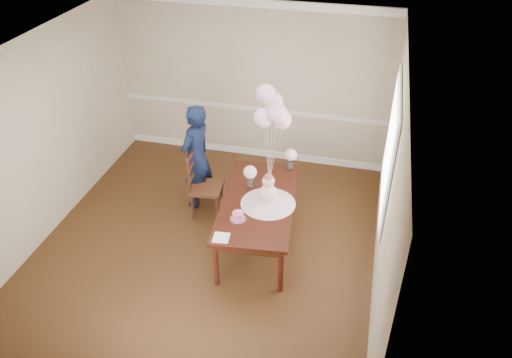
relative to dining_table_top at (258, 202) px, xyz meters
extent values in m
cube|color=black|center=(-0.66, -0.25, -0.69)|extent=(4.50, 5.00, 0.00)
cube|color=white|center=(-0.66, -0.25, 2.01)|extent=(4.50, 5.00, 0.02)
cube|color=tan|center=(-0.66, 2.25, 0.66)|extent=(4.50, 0.02, 2.70)
cube|color=tan|center=(-0.66, -2.75, 0.66)|extent=(4.50, 0.02, 2.70)
cube|color=tan|center=(-2.91, -0.25, 0.66)|extent=(0.02, 5.00, 2.70)
cube|color=tan|center=(1.59, -0.25, 0.66)|extent=(0.02, 5.00, 2.70)
cube|color=silver|center=(-0.66, 2.24, 0.21)|extent=(4.50, 0.02, 0.07)
cube|color=white|center=(-0.66, 2.24, 1.94)|extent=(4.50, 0.02, 0.12)
cube|color=white|center=(-0.66, 2.24, -0.63)|extent=(4.50, 0.02, 0.12)
cube|color=silver|center=(1.57, 0.25, 0.86)|extent=(0.02, 1.66, 1.56)
cube|color=silver|center=(1.55, 0.25, 0.86)|extent=(0.01, 1.50, 1.40)
cube|color=black|center=(0.00, 0.00, 0.00)|extent=(1.14, 1.98, 0.05)
cube|color=black|center=(0.00, 0.00, -0.07)|extent=(1.04, 1.88, 0.09)
cylinder|color=black|center=(-0.30, -0.91, -0.35)|extent=(0.07, 0.07, 0.66)
cylinder|color=black|center=(0.49, -0.82, -0.35)|extent=(0.07, 0.07, 0.66)
cylinder|color=black|center=(-0.49, 0.82, -0.35)|extent=(0.07, 0.07, 0.66)
cylinder|color=black|center=(0.30, 0.91, -0.35)|extent=(0.07, 0.07, 0.66)
cone|color=#D89FBA|center=(0.15, -0.03, 0.07)|extent=(0.79, 0.79, 0.09)
sphere|color=#FFA1D3|center=(0.15, -0.03, 0.19)|extent=(0.23, 0.23, 0.23)
sphere|color=#E6AC9E|center=(0.15, -0.03, 0.37)|extent=(0.16, 0.16, 0.16)
sphere|color=brown|center=(0.15, -0.03, 0.43)|extent=(0.11, 0.11, 0.11)
cylinder|color=silver|center=(-0.14, -0.44, 0.03)|extent=(0.23, 0.23, 0.01)
cylinder|color=#D94490|center=(-0.14, -0.44, 0.08)|extent=(0.16, 0.16, 0.09)
sphere|color=silver|center=(-0.14, -0.44, 0.14)|extent=(0.03, 0.03, 0.03)
sphere|color=white|center=(-0.12, -0.42, 0.14)|extent=(0.03, 0.03, 0.03)
cylinder|color=silver|center=(-0.17, 0.27, 0.10)|extent=(0.10, 0.10, 0.15)
sphere|color=silver|center=(-0.17, 0.27, 0.27)|extent=(0.18, 0.18, 0.18)
cylinder|color=white|center=(0.27, 0.84, 0.10)|extent=(0.10, 0.10, 0.15)
sphere|color=silver|center=(0.27, 0.84, 0.27)|extent=(0.18, 0.18, 0.18)
cube|color=white|center=(-0.24, -0.83, 0.03)|extent=(0.21, 0.21, 0.01)
cylinder|color=silver|center=(0.04, 0.53, 0.03)|extent=(0.04, 0.04, 0.02)
sphere|color=#FFB4D1|center=(-0.05, 0.52, 0.97)|extent=(0.26, 0.26, 0.26)
sphere|color=#E8A4C8|center=(0.14, 0.49, 1.06)|extent=(0.26, 0.26, 0.26)
sphere|color=#DD9CB9|center=(0.05, 0.62, 1.16)|extent=(0.26, 0.26, 0.26)
sphere|color=#E3A1BE|center=(-0.05, 0.63, 1.25)|extent=(0.26, 0.26, 0.26)
sphere|color=#F2ABBE|center=(0.17, 0.62, 0.92)|extent=(0.26, 0.26, 0.26)
cylinder|color=white|center=(-0.01, 0.52, 0.43)|extent=(0.09, 0.01, 0.79)
cylinder|color=white|center=(0.09, 0.51, 0.48)|extent=(0.10, 0.04, 0.88)
cylinder|color=white|center=(0.04, 0.58, 0.53)|extent=(0.01, 0.09, 0.98)
cylinder|color=white|center=(0.00, 0.58, 0.57)|extent=(0.09, 0.09, 1.07)
cylinder|color=silver|center=(0.11, 0.57, 0.41)|extent=(0.13, 0.08, 0.73)
cube|color=#3C1E10|center=(-0.87, 0.45, -0.23)|extent=(0.49, 0.49, 0.05)
cylinder|color=#3C1610|center=(-1.04, 0.25, -0.47)|extent=(0.04, 0.04, 0.44)
cylinder|color=#3C1A10|center=(-0.67, 0.29, -0.47)|extent=(0.04, 0.04, 0.44)
cylinder|color=#33140E|center=(-1.08, 0.62, -0.47)|extent=(0.04, 0.04, 0.44)
cylinder|color=#351B0E|center=(-0.71, 0.65, -0.47)|extent=(0.04, 0.04, 0.44)
cylinder|color=#34190E|center=(-1.06, 0.25, 0.07)|extent=(0.04, 0.04, 0.57)
cylinder|color=#33160E|center=(-1.10, 0.61, 0.07)|extent=(0.04, 0.04, 0.57)
cube|color=#321D0D|center=(-1.08, 0.43, -0.05)|extent=(0.07, 0.41, 0.05)
cube|color=#391A0F|center=(-1.08, 0.43, 0.11)|extent=(0.07, 0.41, 0.05)
cube|color=#35110E|center=(-1.08, 0.43, 0.27)|extent=(0.07, 0.41, 0.05)
imported|color=black|center=(-1.09, 0.68, 0.13)|extent=(0.56, 0.68, 1.63)
camera|label=1|loc=(1.24, -5.12, 3.92)|focal=35.00mm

